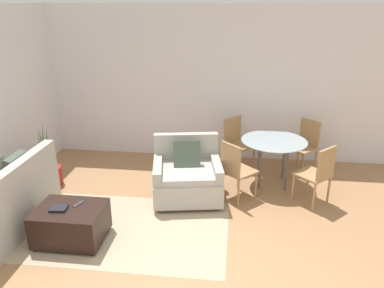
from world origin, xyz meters
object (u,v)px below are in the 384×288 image
at_px(potted_plant, 49,172).
at_px(book_stack, 59,208).
at_px(dining_chair_near_left, 235,167).
at_px(ottoman, 71,223).
at_px(dining_chair_near_right, 318,171).
at_px(dining_chair_far_right, 305,142).
at_px(dining_chair_far_left, 236,140).
at_px(dining_table, 274,146).
at_px(tv_remote_primary, 78,204).
at_px(armchair, 187,176).

bearing_deg(potted_plant, book_stack, -58.38).
bearing_deg(dining_chair_near_left, ottoman, -147.12).
relative_size(dining_chair_near_right, dining_chair_far_right, 1.00).
distance_m(dining_chair_near_left, dining_chair_far_right, 1.66).
xyz_separation_m(book_stack, potted_plant, (-0.88, 1.43, -0.23)).
relative_size(dining_chair_far_left, dining_chair_far_right, 1.00).
distance_m(ottoman, dining_table, 3.18).
bearing_deg(tv_remote_primary, dining_table, 35.26).
bearing_deg(dining_chair_far_right, dining_chair_near_left, -135.00).
height_order(armchair, tv_remote_primary, armchair).
bearing_deg(dining_chair_far_left, dining_chair_near_right, -45.00).
relative_size(ottoman, dining_chair_near_right, 0.90).
bearing_deg(armchair, dining_chair_near_left, 1.12).
bearing_deg(dining_chair_far_right, armchair, -147.66).
distance_m(ottoman, dining_chair_near_left, 2.36).
height_order(book_stack, dining_chair_near_left, dining_chair_near_left).
height_order(tv_remote_primary, dining_chair_near_left, dining_chair_near_left).
relative_size(book_stack, dining_chair_far_left, 0.23).
bearing_deg(dining_chair_far_left, tv_remote_primary, -128.96).
relative_size(dining_table, dining_chair_near_left, 1.13).
bearing_deg(dining_chair_far_left, potted_plant, -160.31).
xyz_separation_m(ottoman, dining_chair_far_left, (1.96, 2.44, 0.28)).
relative_size(tv_remote_primary, dining_table, 0.17).
distance_m(dining_chair_near_left, dining_chair_near_right, 1.17).
bearing_deg(dining_chair_near_left, dining_table, 45.00).
distance_m(armchair, potted_plant, 2.26).
bearing_deg(ottoman, book_stack, -160.37).
bearing_deg(armchair, dining_chair_near_right, 0.42).
height_order(dining_table, dining_chair_near_left, dining_chair_near_left).
xyz_separation_m(book_stack, tv_remote_primary, (0.18, 0.14, -0.01)).
height_order(ottoman, dining_chair_near_left, dining_chair_near_left).
xyz_separation_m(book_stack, dining_chair_near_left, (2.07, 1.31, 0.06)).
bearing_deg(dining_chair_near_right, dining_chair_far_right, 90.00).
xyz_separation_m(dining_table, dining_chair_far_right, (0.59, 0.59, -0.13)).
bearing_deg(ottoman, dining_chair_near_right, 22.03).
xyz_separation_m(ottoman, dining_chair_near_left, (1.96, 1.27, 0.28)).
bearing_deg(tv_remote_primary, dining_chair_far_right, 37.35).
height_order(book_stack, dining_chair_near_right, dining_chair_near_right).
bearing_deg(tv_remote_primary, armchair, 44.07).
relative_size(armchair, potted_plant, 1.06).
bearing_deg(potted_plant, tv_remote_primary, -50.34).
xyz_separation_m(dining_chair_far_left, dining_chair_far_right, (1.17, 0.00, 0.00)).
relative_size(ottoman, dining_table, 0.79).
bearing_deg(ottoman, potted_plant, 125.46).
bearing_deg(armchair, tv_remote_primary, -135.93).
height_order(tv_remote_primary, potted_plant, potted_plant).
xyz_separation_m(armchair, dining_chair_far_left, (0.70, 1.19, 0.17)).
bearing_deg(dining_chair_near_right, dining_chair_far_left, 135.00).
xyz_separation_m(potted_plant, dining_chair_near_left, (2.95, -0.12, 0.29)).
distance_m(book_stack, potted_plant, 1.69).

